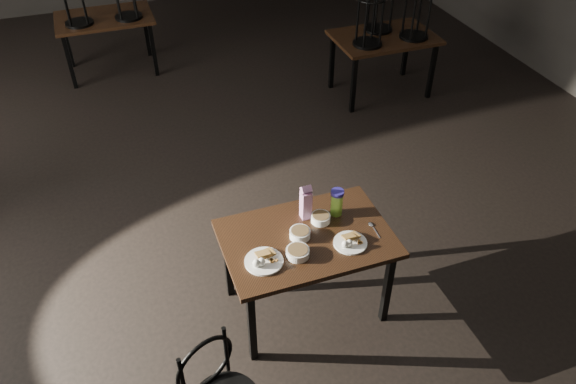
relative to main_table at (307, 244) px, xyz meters
name	(u,v)px	position (x,y,z in m)	size (l,w,h in m)	color
main_table	(307,244)	(0.00, 0.00, 0.00)	(1.20, 0.80, 0.75)	black
plate_left	(264,260)	(-0.36, -0.14, 0.10)	(0.26, 0.26, 0.09)	white
plate_right	(350,242)	(0.26, -0.17, 0.10)	(0.24, 0.24, 0.08)	white
bowl_near	(300,233)	(-0.05, 0.02, 0.11)	(0.15, 0.15, 0.06)	white
bowl_far	(321,218)	(0.15, 0.12, 0.11)	(0.14, 0.14, 0.06)	white
bowl_big	(298,252)	(-0.13, -0.15, 0.11)	(0.16, 0.16, 0.06)	white
juice_carton	(306,203)	(0.07, 0.20, 0.21)	(0.07, 0.07, 0.29)	#81176B
water_bottle	(337,202)	(0.29, 0.16, 0.19)	(0.13, 0.13, 0.21)	#94E041
spoon	(372,226)	(0.48, -0.05, 0.08)	(0.04, 0.18, 0.01)	silver
bg_table_right	(385,34)	(2.11, 2.89, 0.11)	(1.20, 0.80, 1.48)	black
bg_table_far	(104,17)	(-0.98, 4.59, 0.08)	(1.20, 0.80, 1.48)	black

